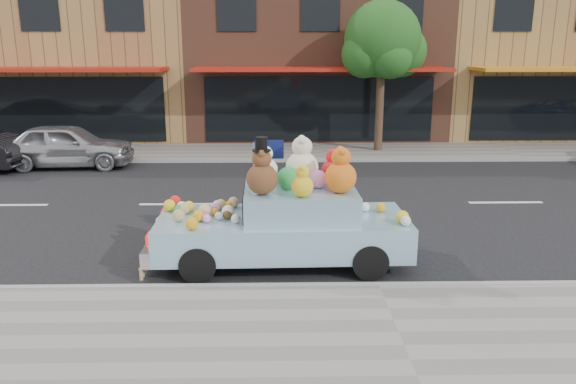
{
  "coord_description": "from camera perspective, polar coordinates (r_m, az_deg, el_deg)",
  "views": [
    {
      "loc": [
        -1.57,
        -13.06,
        3.73
      ],
      "look_at": [
        -1.38,
        -3.62,
        1.25
      ],
      "focal_mm": 35.0,
      "sensor_mm": 36.0,
      "label": 1
    }
  ],
  "objects": [
    {
      "name": "car_silver",
      "position": [
        18.84,
        -21.56,
        4.42
      ],
      "size": [
        4.13,
        1.82,
        1.38
      ],
      "primitive_type": "imported",
      "rotation": [
        0.0,
        0.0,
        1.62
      ],
      "color": "#A4A4A8",
      "rests_on": "ground"
    },
    {
      "name": "storefront_mid",
      "position": [
        25.08,
        2.56,
        14.52
      ],
      "size": [
        10.0,
        9.8,
        7.3
      ],
      "color": "brown",
      "rests_on": "ground"
    },
    {
      "name": "near_kerb",
      "position": [
        8.99,
        9.15,
        -9.54
      ],
      "size": [
        60.0,
        0.12,
        0.13
      ],
      "primitive_type": "cube",
      "color": "gray",
      "rests_on": "ground"
    },
    {
      "name": "storefront_left",
      "position": [
        26.42,
        -20.32,
        13.67
      ],
      "size": [
        10.0,
        9.8,
        7.3
      ],
      "color": "olive",
      "rests_on": "ground"
    },
    {
      "name": "far_kerb",
      "position": [
        18.5,
        3.78,
        3.27
      ],
      "size": [
        60.0,
        0.12,
        0.13
      ],
      "primitive_type": "cube",
      "color": "gray",
      "rests_on": "ground"
    },
    {
      "name": "far_sidewalk",
      "position": [
        19.96,
        3.42,
        4.11
      ],
      "size": [
        60.0,
        3.0,
        0.12
      ],
      "primitive_type": "cube",
      "color": "gray",
      "rests_on": "ground"
    },
    {
      "name": "near_sidewalk",
      "position": [
        7.68,
        11.14,
        -14.14
      ],
      "size": [
        60.0,
        3.0,
        0.12
      ],
      "primitive_type": "cube",
      "color": "gray",
      "rests_on": "ground"
    },
    {
      "name": "street_tree",
      "position": [
        19.94,
        9.59,
        14.43
      ],
      "size": [
        3.0,
        2.7,
        5.22
      ],
      "color": "#38281C",
      "rests_on": "ground"
    },
    {
      "name": "ground",
      "position": [
        13.67,
        5.52,
        -1.18
      ],
      "size": [
        120.0,
        120.0,
        0.0
      ],
      "primitive_type": "plane",
      "color": "black",
      "rests_on": "ground"
    },
    {
      "name": "art_car",
      "position": [
        9.74,
        -0.29,
        -2.75
      ],
      "size": [
        4.52,
        1.86,
        2.3
      ],
      "rotation": [
        0.0,
        0.0,
        0.02
      ],
      "color": "black",
      "rests_on": "ground"
    },
    {
      "name": "storefront_right",
      "position": [
        27.57,
        24.39,
        13.29
      ],
      "size": [
        10.0,
        9.8,
        7.3
      ],
      "color": "olive",
      "rests_on": "ground"
    }
  ]
}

